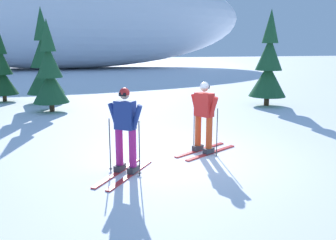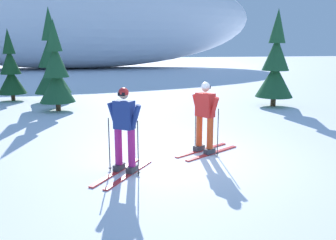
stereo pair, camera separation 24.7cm
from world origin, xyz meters
name	(u,v)px [view 2 (the right image)]	position (x,y,z in m)	size (l,w,h in m)	color
ground_plane	(187,157)	(0.00, 0.00, 0.00)	(120.00, 120.00, 0.00)	white
skier_red_jacket	(205,116)	(0.50, 0.23, 0.89)	(1.71, 1.24, 1.71)	red
skier_navy_jacket	(124,130)	(-1.48, -0.69, 0.90)	(1.36, 1.66, 1.74)	red
pine_tree_center_left	(11,71)	(-5.65, 9.74, 1.36)	(1.25, 1.25, 3.24)	#47301E
pine_tree_center	(52,63)	(-3.78, 8.97, 1.73)	(1.59, 1.59, 4.13)	#47301E
pine_tree_center_right	(56,73)	(-3.40, 6.65, 1.46)	(1.35, 1.35, 3.49)	#47301E
pine_tree_far_right	(275,66)	(5.33, 5.88, 1.66)	(1.53, 1.53, 3.96)	#47301E
snow_ridge_background	(72,17)	(-3.82, 31.77, 5.26)	(38.37, 14.84, 10.53)	white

